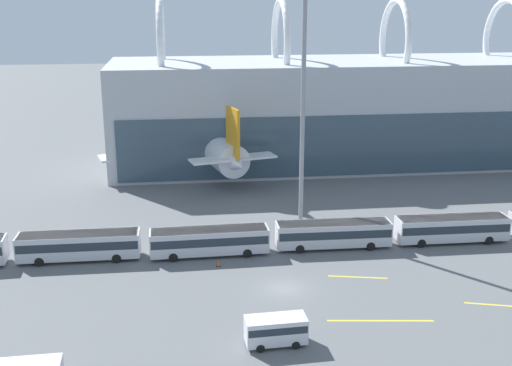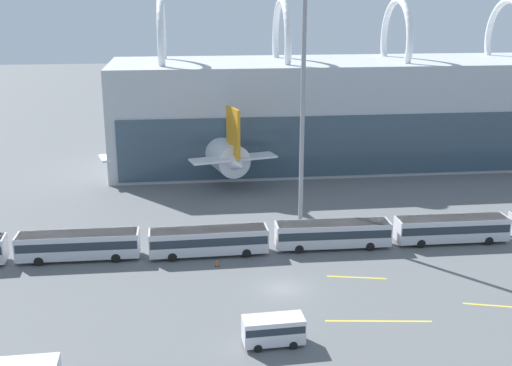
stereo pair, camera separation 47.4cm
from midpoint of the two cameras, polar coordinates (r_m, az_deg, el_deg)
name	(u,v)px [view 1 (the left image)]	position (r m, az deg, el deg)	size (l,w,h in m)	color
ground_plane	(285,288)	(64.13, 2.34, -9.35)	(440.00, 440.00, 0.00)	slate
airliner_at_gate_far	(207,144)	(104.49, -4.51, 3.50)	(34.64, 33.78, 12.54)	silver
airliner_parked_remote	(494,118)	(131.34, 20.26, 5.43)	(37.56, 35.67, 15.25)	silver
shuttle_bus_1	(79,244)	(72.57, -15.64, -5.27)	(13.09, 2.96, 3.05)	silver
shuttle_bus_2	(209,240)	(71.33, -4.35, -5.06)	(13.13, 3.11, 3.05)	silver
shuttle_bus_3	(333,233)	(73.70, 6.70, -4.41)	(13.12, 3.08, 3.05)	silver
shuttle_bus_4	(452,227)	(78.19, 16.84, -3.79)	(13.10, 3.00, 3.05)	silver
service_van_foreground	(276,329)	(54.12, 1.51, -12.83)	(5.15, 2.37, 2.44)	silver
floodlight_mast	(304,46)	(76.35, 4.12, 12.07)	(3.09, 3.09, 31.00)	gray
lane_stripe_2	(380,321)	(59.28, 10.77, -11.94)	(9.50, 0.25, 0.01)	yellow
lane_stripe_3	(499,305)	(64.90, 20.56, -10.14)	(6.22, 0.25, 0.01)	yellow
lane_stripe_4	(358,277)	(67.25, 8.83, -8.27)	(6.05, 0.25, 0.01)	yellow
traffic_cone_0	(218,263)	(68.94, -3.58, -7.10)	(0.45, 0.45, 0.80)	black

